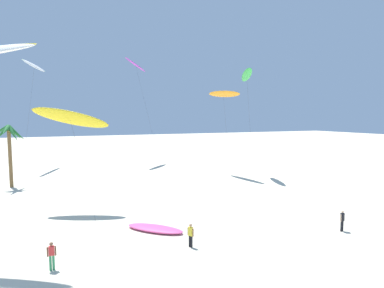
# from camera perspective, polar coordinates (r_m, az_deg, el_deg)

# --- Properties ---
(palm_tree_3) EXTENTS (4.31, 4.82, 7.93)m
(palm_tree_3) POSITION_cam_1_polar(r_m,az_deg,el_deg) (43.94, -31.37, 1.09)
(palm_tree_3) COLOR brown
(palm_tree_3) RESTS_ON ground
(flying_kite_0) EXTENTS (6.95, 6.58, 10.27)m
(flying_kite_0) POSITION_cam_1_polar(r_m,az_deg,el_deg) (30.52, -22.11, 4.66)
(flying_kite_0) COLOR yellow
(flying_kite_0) RESTS_ON ground
(flying_kite_1) EXTENTS (3.22, 6.45, 16.00)m
(flying_kite_1) POSITION_cam_1_polar(r_m,az_deg,el_deg) (46.10, 10.32, 12.74)
(flying_kite_1) COLOR green
(flying_kite_1) RESTS_ON ground
(flying_kite_3) EXTENTS (3.71, 10.25, 13.05)m
(flying_kite_3) POSITION_cam_1_polar(r_m,az_deg,el_deg) (46.03, 5.98, 9.41)
(flying_kite_3) COLOR orange
(flying_kite_3) RESTS_ON ground
(flying_kite_4) EXTENTS (5.66, 10.99, 20.02)m
(flying_kite_4) POSITION_cam_1_polar(r_m,az_deg,el_deg) (59.99, -10.63, 14.52)
(flying_kite_4) COLOR purple
(flying_kite_4) RESTS_ON ground
(flying_kite_5) EXTENTS (3.99, 8.76, 18.51)m
(flying_kite_5) POSITION_cam_1_polar(r_m,az_deg,el_deg) (60.22, -27.70, 12.95)
(flying_kite_5) COLOR white
(flying_kite_5) RESTS_ON ground
(grounded_kite_0) EXTENTS (4.41, 4.32, 0.37)m
(grounded_kite_0) POSITION_cam_1_polar(r_m,az_deg,el_deg) (24.54, -7.02, -15.59)
(grounded_kite_0) COLOR #EA5193
(grounded_kite_0) RESTS_ON ground
(person_near_right) EXTENTS (0.33, 0.44, 1.65)m
(person_near_right) POSITION_cam_1_polar(r_m,az_deg,el_deg) (21.35, -0.26, -16.73)
(person_near_right) COLOR black
(person_near_right) RESTS_ON ground
(person_mid_field) EXTENTS (0.50, 0.25, 1.67)m
(person_mid_field) POSITION_cam_1_polar(r_m,az_deg,el_deg) (26.71, 26.57, -12.71)
(person_mid_field) COLOR black
(person_mid_field) RESTS_ON ground
(person_far_watcher) EXTENTS (0.51, 0.21, 1.67)m
(person_far_watcher) POSITION_cam_1_polar(r_m,az_deg,el_deg) (20.20, -25.05, -18.47)
(person_far_watcher) COLOR #338E56
(person_far_watcher) RESTS_ON ground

